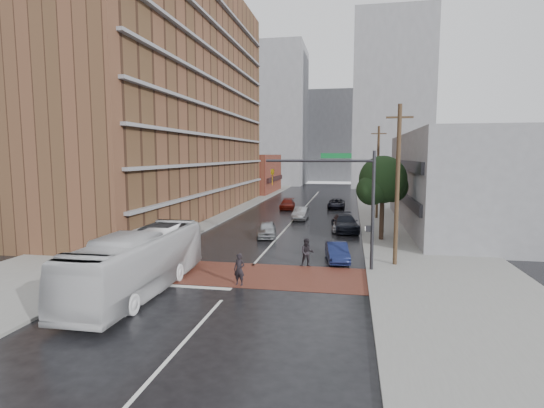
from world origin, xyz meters
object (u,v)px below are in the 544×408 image
at_px(car_parked_near, 337,252).
at_px(car_parked_far, 341,224).
at_px(pedestrian_b, 307,253).
at_px(car_travel_a, 267,229).
at_px(suv_travel, 336,204).
at_px(car_travel_c, 287,204).
at_px(car_parked_mid, 345,223).
at_px(pedestrian_a, 239,269).
at_px(car_travel_b, 301,213).
at_px(transit_bus, 139,262).

bearing_deg(car_parked_near, car_parked_far, 81.49).
relative_size(pedestrian_b, car_parked_far, 0.47).
distance_m(car_travel_a, suv_travel, 21.23).
distance_m(car_travel_c, car_parked_far, 16.51).
xyz_separation_m(car_travel_a, car_parked_mid, (6.47, 4.13, 0.09)).
bearing_deg(pedestrian_a, car_travel_c, 107.87).
relative_size(pedestrian_b, car_parked_near, 0.47).
bearing_deg(car_travel_b, car_parked_mid, -50.61).
height_order(transit_bus, car_travel_b, transit_bus).
bearing_deg(car_travel_b, suv_travel, 73.06).
relative_size(pedestrian_b, car_travel_c, 0.40).
bearing_deg(pedestrian_a, car_parked_near, 64.90).
height_order(car_travel_a, suv_travel, car_travel_a).
distance_m(car_parked_near, car_parked_mid, 11.36).
xyz_separation_m(transit_bus, pedestrian_a, (4.66, 2.08, -0.70)).
height_order(pedestrian_b, car_parked_near, pedestrian_b).
bearing_deg(car_travel_b, car_travel_a, -97.67).
height_order(pedestrian_b, car_parked_far, pedestrian_b).
bearing_deg(car_travel_b, pedestrian_b, -80.54).
xyz_separation_m(pedestrian_b, car_travel_b, (-2.66, 19.17, -0.21)).
bearing_deg(car_parked_far, pedestrian_a, -103.13).
bearing_deg(suv_travel, car_parked_mid, -84.37).
relative_size(car_travel_a, car_travel_b, 0.97).
xyz_separation_m(car_travel_c, suv_travel, (6.20, 1.62, -0.00)).
distance_m(transit_bus, pedestrian_a, 5.15).
relative_size(suv_travel, car_parked_near, 1.22).
distance_m(pedestrian_b, car_parked_near, 2.46).
height_order(pedestrian_a, pedestrian_b, pedestrian_b).
height_order(pedestrian_b, car_parked_mid, pedestrian_b).
height_order(car_parked_near, car_parked_mid, car_parked_mid).
height_order(transit_bus, car_parked_far, transit_bus).
bearing_deg(transit_bus, car_parked_near, 39.88).
distance_m(car_parked_near, car_parked_far, 11.35).
bearing_deg(car_parked_mid, transit_bus, -125.32).
xyz_separation_m(car_travel_b, car_parked_far, (4.47, -6.17, -0.03)).
bearing_deg(car_parked_mid, pedestrian_a, -115.21).
distance_m(pedestrian_a, suv_travel, 34.20).
height_order(car_travel_c, car_parked_far, car_parked_far).
bearing_deg(pedestrian_a, pedestrian_b, 68.74).
bearing_deg(car_parked_mid, car_travel_c, 108.60).
relative_size(pedestrian_a, car_parked_far, 0.46).
height_order(pedestrian_b, car_travel_a, pedestrian_b).
height_order(pedestrian_b, car_travel_c, pedestrian_b).
height_order(pedestrian_a, suv_travel, pedestrian_a).
xyz_separation_m(pedestrian_a, pedestrian_b, (3.17, 4.50, 0.02)).
xyz_separation_m(car_travel_a, car_parked_near, (6.14, -7.22, -0.05)).
bearing_deg(car_travel_b, car_parked_far, -52.55).
height_order(transit_bus, car_travel_a, transit_bus).
xyz_separation_m(car_parked_near, car_parked_mid, (0.33, 11.35, 0.14)).
distance_m(pedestrian_a, car_travel_b, 23.68).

